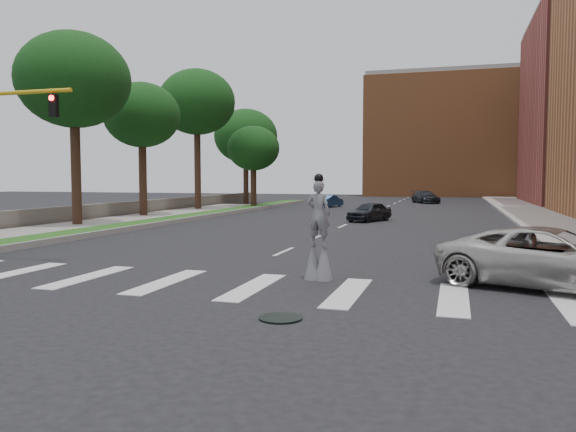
% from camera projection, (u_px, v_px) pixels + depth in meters
% --- Properties ---
extents(ground_plane, '(160.00, 160.00, 0.00)m').
position_uv_depth(ground_plane, '(192.00, 292.00, 14.36)').
color(ground_plane, black).
rests_on(ground_plane, ground).
extents(grass_median, '(2.00, 60.00, 0.25)m').
position_uv_depth(grass_median, '(170.00, 220.00, 36.75)').
color(grass_median, '#1F5217').
rests_on(grass_median, ground).
extents(median_curb, '(0.20, 60.00, 0.28)m').
position_uv_depth(median_curb, '(184.00, 220.00, 36.45)').
color(median_curb, gray).
rests_on(median_curb, ground).
extents(sidewalk_left, '(4.00, 60.00, 0.18)m').
position_uv_depth(sidewalk_left, '(19.00, 234.00, 28.05)').
color(sidewalk_left, gray).
rests_on(sidewalk_left, ground).
extents(sidewalk_right, '(5.00, 90.00, 0.18)m').
position_uv_depth(sidewalk_right, '(557.00, 223.00, 34.68)').
color(sidewalk_right, gray).
rests_on(sidewalk_right, ground).
extents(stone_wall, '(0.50, 56.00, 1.10)m').
position_uv_depth(stone_wall, '(115.00, 210.00, 40.20)').
color(stone_wall, '#615B53').
rests_on(stone_wall, ground).
extents(manhole, '(0.90, 0.90, 0.04)m').
position_uv_depth(manhole, '(281.00, 318.00, 11.59)').
color(manhole, black).
rests_on(manhole, ground).
extents(building_backdrop, '(26.00, 14.00, 18.00)m').
position_uv_depth(building_backdrop, '(454.00, 138.00, 86.58)').
color(building_backdrop, '#B16637').
rests_on(building_backdrop, ground).
extents(stilt_performer, '(0.84, 0.57, 3.03)m').
position_uv_depth(stilt_performer, '(318.00, 236.00, 15.94)').
color(stilt_performer, '#321E14').
rests_on(stilt_performer, ground).
extents(suv_crossing, '(6.37, 4.53, 1.61)m').
position_uv_depth(suv_crossing, '(554.00, 259.00, 14.63)').
color(suv_crossing, '#B4B1AA').
rests_on(suv_crossing, ground).
extents(car_near, '(2.90, 4.06, 1.29)m').
position_uv_depth(car_near, '(369.00, 212.00, 37.04)').
color(car_near, black).
rests_on(car_near, ground).
extents(car_mid, '(2.07, 3.78, 1.18)m').
position_uv_depth(car_mid, '(330.00, 201.00, 54.51)').
color(car_mid, navy).
rests_on(car_mid, ground).
extents(car_far, '(3.75, 5.13, 1.38)m').
position_uv_depth(car_far, '(426.00, 197.00, 62.49)').
color(car_far, black).
rests_on(car_far, ground).
extents(tree_2, '(6.45, 6.45, 11.24)m').
position_uv_depth(tree_2, '(74.00, 81.00, 32.20)').
color(tree_2, '#321E14').
rests_on(tree_2, ground).
extents(tree_3, '(5.46, 5.46, 9.68)m').
position_uv_depth(tree_3, '(142.00, 116.00, 40.11)').
color(tree_3, '#321E14').
rests_on(tree_3, ground).
extents(tree_4, '(6.61, 6.61, 12.18)m').
position_uv_depth(tree_4, '(197.00, 103.00, 48.22)').
color(tree_4, '#321E14').
rests_on(tree_4, ground).
extents(tree_5, '(6.78, 6.78, 10.16)m').
position_uv_depth(tree_5, '(246.00, 136.00, 59.76)').
color(tree_5, '#321E14').
rests_on(tree_5, ground).
extents(tree_6, '(4.92, 4.92, 7.70)m').
position_uv_depth(tree_6, '(253.00, 149.00, 52.52)').
color(tree_6, '#321E14').
rests_on(tree_6, ground).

